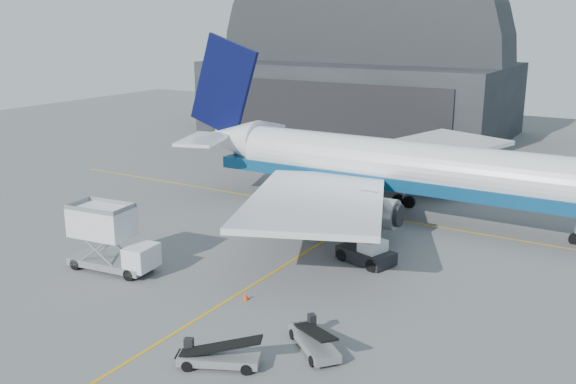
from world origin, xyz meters
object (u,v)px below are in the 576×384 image
Objects in this scene: airliner at (393,166)px; catering_truck at (109,239)px; pushback_tug at (367,254)px; belt_loader_a at (218,357)px; belt_loader_b at (314,340)px.

catering_truck is at bearing -117.69° from airliner.
airliner is 14.60m from pushback_tug.
belt_loader_a is 5.86m from belt_loader_b.
pushback_tug is (16.75, 11.79, -1.75)m from catering_truck.
belt_loader_b is at bearing -76.89° from airliner.
pushback_tug reaches higher than belt_loader_b.
pushback_tug is 19.14m from belt_loader_a.
catering_truck is 1.62× the size of belt_loader_b.
airliner reaches higher than belt_loader_b.
catering_truck is 1.48× the size of pushback_tug.
belt_loader_b is at bearing -60.80° from pushback_tug.
catering_truck reaches higher than pushback_tug.
airliner reaches higher than catering_truck.
airliner reaches higher than belt_loader_a.
pushback_tug is 1.09× the size of belt_loader_b.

